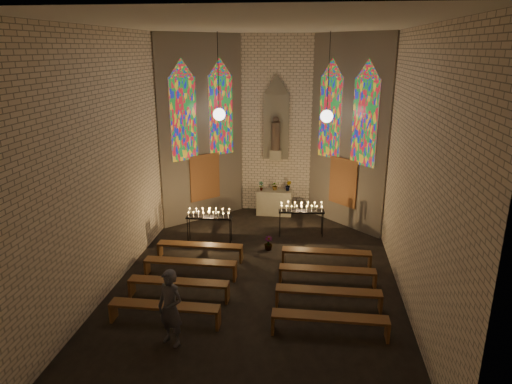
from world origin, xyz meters
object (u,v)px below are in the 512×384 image
altar (274,202)px  visitor (171,308)px  votive_stand_right (301,209)px  aisle_flower_pot (268,243)px  votive_stand_left (209,215)px

altar → visitor: size_ratio=0.77×
votive_stand_right → visitor: visitor is taller
aisle_flower_pot → visitor: size_ratio=0.26×
votive_stand_right → altar: bearing=113.6°
altar → votive_stand_right: 2.44m
aisle_flower_pot → votive_stand_left: bearing=168.7°
altar → visitor: bearing=-100.3°
votive_stand_left → votive_stand_right: 3.27m
votive_stand_right → visitor: 7.20m
visitor → altar: bearing=104.1°
aisle_flower_pot → votive_stand_right: size_ratio=0.29×
aisle_flower_pot → altar: bearing=91.7°
altar → votive_stand_right: (1.14, -2.10, 0.52)m
votive_stand_left → aisle_flower_pot: bearing=-13.4°
aisle_flower_pot → visitor: visitor is taller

